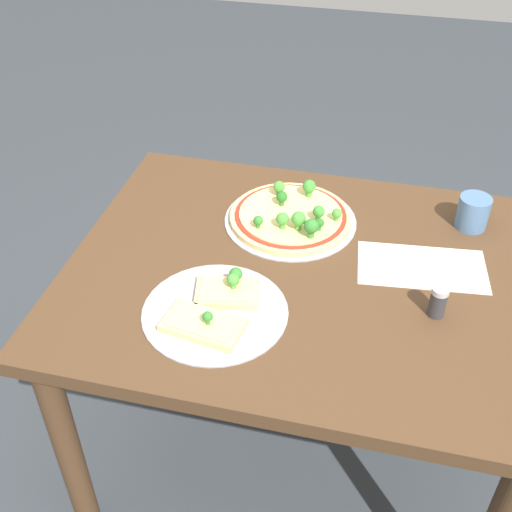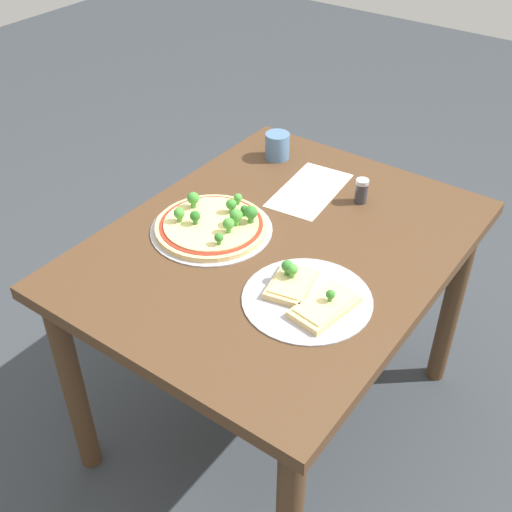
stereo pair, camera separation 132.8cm
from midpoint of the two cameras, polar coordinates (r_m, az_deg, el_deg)
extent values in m
plane|color=#33383D|center=(1.95, -14.79, -22.41)|extent=(8.00, 8.00, 0.00)
cube|color=#4C331E|center=(1.42, -19.11, -8.23)|extent=(1.05, 0.83, 0.04)
cylinder|color=#4C331E|center=(1.72, 3.42, -12.61)|extent=(0.06, 0.06, 0.66)
cylinder|color=#4C331E|center=(1.83, -36.00, -18.62)|extent=(0.06, 0.06, 0.66)
cylinder|color=#4C331E|center=(2.06, -13.25, -3.44)|extent=(0.06, 0.06, 0.66)
cylinder|color=#A3A3A8|center=(1.50, -25.21, -5.97)|extent=(0.32, 0.32, 0.00)
cylinder|color=#E5C17F|center=(1.50, -25.30, -5.72)|extent=(0.30, 0.30, 0.01)
cylinder|color=#A82D1E|center=(1.49, -25.38, -5.49)|extent=(0.27, 0.27, 0.00)
cylinder|color=#EFD684|center=(1.49, -25.41, -5.41)|extent=(0.25, 0.25, 0.00)
sphere|color=#3D8933|center=(1.49, -23.24, -3.44)|extent=(0.03, 0.03, 0.03)
cylinder|color=#488E3A|center=(1.50, -23.06, -3.99)|extent=(0.01, 0.01, 0.01)
sphere|color=#286B23|center=(1.49, -27.17, -4.75)|extent=(0.03, 0.03, 0.03)
cylinder|color=#37742D|center=(1.50, -26.98, -5.26)|extent=(0.01, 0.01, 0.01)
sphere|color=#479338|center=(1.44, -23.50, -4.86)|extent=(0.03, 0.03, 0.03)
cylinder|color=#51973E|center=(1.45, -23.28, -5.52)|extent=(0.02, 0.02, 0.02)
sphere|color=#3D8933|center=(1.54, -26.51, -2.63)|extent=(0.03, 0.03, 0.03)
cylinder|color=#488E3A|center=(1.56, -26.29, -3.25)|extent=(0.01, 0.01, 0.01)
sphere|color=#337A2D|center=(1.40, -26.06, -7.41)|extent=(0.02, 0.02, 0.02)
cylinder|color=#3F8136|center=(1.41, -25.90, -7.86)|extent=(0.01, 0.01, 0.01)
sphere|color=#479338|center=(1.51, -22.12, -2.60)|extent=(0.02, 0.02, 0.02)
cylinder|color=#51973E|center=(1.52, -21.99, -3.05)|extent=(0.01, 0.01, 0.01)
sphere|color=#479338|center=(1.52, -28.46, -4.36)|extent=(0.03, 0.03, 0.03)
cylinder|color=#51973E|center=(1.53, -28.25, -4.90)|extent=(0.01, 0.01, 0.01)
sphere|color=#337A2D|center=(1.43, -21.79, -4.45)|extent=(0.04, 0.04, 0.04)
cylinder|color=#3F8136|center=(1.45, -21.58, -5.12)|extent=(0.02, 0.02, 0.02)
sphere|color=#479338|center=(1.42, -24.58, -5.82)|extent=(0.03, 0.03, 0.03)
cylinder|color=#51973E|center=(1.44, -24.37, -6.40)|extent=(0.01, 0.01, 0.01)
sphere|color=#286B23|center=(1.47, -22.09, -4.04)|extent=(0.02, 0.02, 0.02)
cylinder|color=#37742D|center=(1.47, -21.96, -4.47)|extent=(0.01, 0.01, 0.01)
cylinder|color=#A3A3A8|center=(1.24, -19.52, -15.22)|extent=(0.30, 0.30, 0.00)
cube|color=#E5C17F|center=(1.20, -18.40, -16.49)|extent=(0.17, 0.11, 0.02)
cube|color=#EFD684|center=(1.20, -18.50, -16.20)|extent=(0.14, 0.10, 0.00)
sphere|color=#337A2D|center=(1.18, -18.07, -15.37)|extent=(0.02, 0.02, 0.02)
cylinder|color=#3F8136|center=(1.19, -17.94, -15.79)|extent=(0.01, 0.01, 0.01)
cube|color=#E5C17F|center=(1.27, -20.67, -13.39)|extent=(0.15, 0.12, 0.02)
cube|color=#EFD684|center=(1.26, -20.77, -13.10)|extent=(0.13, 0.10, 0.00)
sphere|color=#479338|center=(1.25, -20.75, -11.90)|extent=(0.03, 0.03, 0.03)
cylinder|color=#51973E|center=(1.27, -20.58, -12.42)|extent=(0.01, 0.01, 0.01)
sphere|color=#337A2D|center=(1.26, -21.13, -11.46)|extent=(0.03, 0.03, 0.03)
cylinder|color=#3F8136|center=(1.28, -20.94, -12.01)|extent=(0.01, 0.01, 0.01)
cylinder|color=#4C7099|center=(1.71, -15.40, 3.87)|extent=(0.08, 0.08, 0.08)
cylinder|color=#333338|center=(1.46, -8.82, -1.97)|extent=(0.03, 0.03, 0.06)
cylinder|color=#B2B2B7|center=(1.44, -8.96, -0.87)|extent=(0.04, 0.04, 0.01)
cube|color=silver|center=(1.56, -13.51, -1.33)|extent=(0.30, 0.18, 0.00)
camera|label=1|loc=(0.66, 56.34, 20.02)|focal=45.00mm
camera|label=2|loc=(0.66, -123.66, -20.02)|focal=45.00mm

